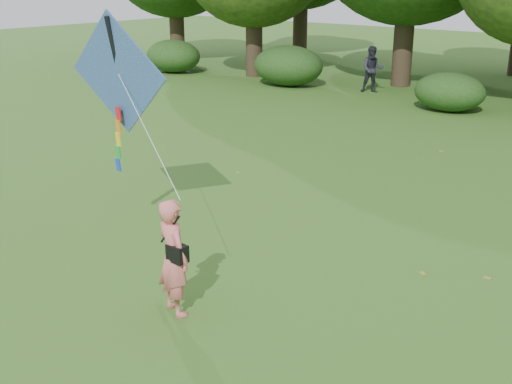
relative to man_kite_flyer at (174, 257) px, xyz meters
The scene contains 6 objects.
ground 1.34m from the man_kite_flyer, 13.39° to the right, with size 100.00×100.00×0.00m, color #265114.
man_kite_flyer is the anchor object (origin of this frame).
bystander_left 19.83m from the man_kite_flyer, 111.36° to the left, with size 0.95×0.74×1.95m, color #242430.
crossbody_bag 0.17m from the man_kite_flyer, 14.61° to the right, with size 0.43×0.20×0.72m.
flying_kite 4.13m from the man_kite_flyer, 151.91° to the left, with size 4.50×2.02×3.10m.
fallen_leaves 5.38m from the man_kite_flyer, 53.12° to the left, with size 10.60×14.78×0.01m.
Camera 1 is at (5.54, -5.70, 4.95)m, focal length 45.00 mm.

